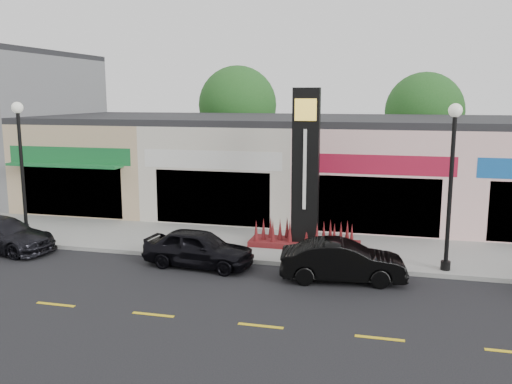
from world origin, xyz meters
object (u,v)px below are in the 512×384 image
car_black_conv (343,261)px  lamp_west_near (21,157)px  car_dark_sedan (2,234)px  car_black_sedan (198,248)px  lamp_east_near (452,171)px  pylon_sign (305,192)px

car_black_conv → lamp_west_near: bearing=75.9°
car_dark_sedan → car_black_sedan: (7.97, -0.03, 0.02)m
car_dark_sedan → car_black_sedan: car_black_sedan is taller
lamp_east_near → pylon_sign: bearing=161.3°
lamp_west_near → car_black_conv: (12.73, -1.48, -2.83)m
lamp_east_near → car_black_conv: lamp_east_near is taller
pylon_sign → car_black_sedan: (-3.25, -2.89, -1.62)m
pylon_sign → lamp_east_near: bearing=-18.7°
lamp_east_near → car_black_sedan: 8.80m
lamp_west_near → lamp_east_near: same height
lamp_east_near → car_black_sedan: bearing=-171.8°
lamp_west_near → car_dark_sedan: lamp_west_near is taller
lamp_west_near → lamp_east_near: (16.00, 0.00, 0.00)m
pylon_sign → car_black_sedan: bearing=-138.3°
lamp_east_near → pylon_sign: 5.42m
lamp_east_near → pylon_sign: (-5.00, 1.70, -1.20)m
lamp_west_near → pylon_sign: 11.19m
car_black_sedan → car_black_conv: bearing=-87.9°
car_dark_sedan → car_black_conv: car_black_conv is taller
lamp_east_near → car_black_conv: bearing=-155.6°
lamp_west_near → pylon_sign: (11.00, 1.70, -1.20)m
lamp_east_near → car_dark_sedan: lamp_east_near is taller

